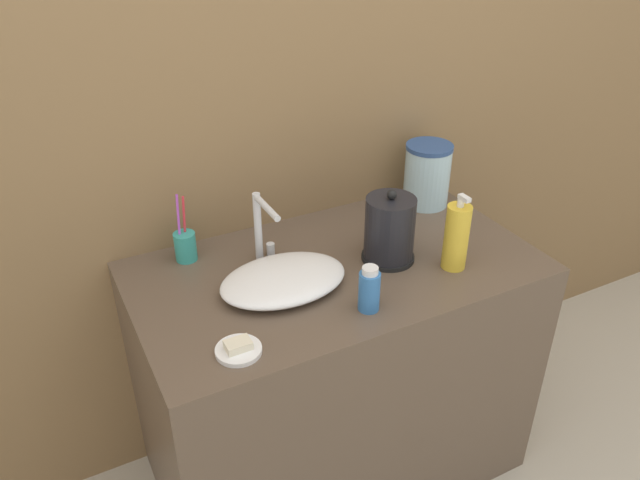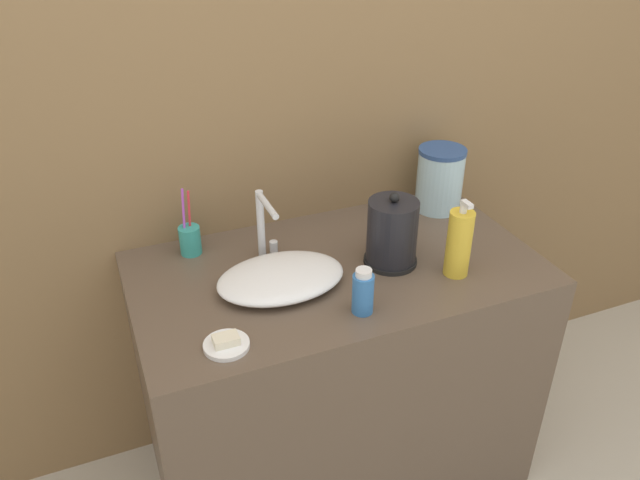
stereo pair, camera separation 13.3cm
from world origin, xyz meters
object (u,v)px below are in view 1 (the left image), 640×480
electric_kettle (389,231)px  water_pitcher (427,175)px  lotion_bottle (456,237)px  shampoo_bottle (369,290)px  faucet (262,225)px  toothbrush_cup (185,245)px

electric_kettle → water_pitcher: 0.38m
electric_kettle → lotion_bottle: 0.18m
electric_kettle → shampoo_bottle: size_ratio=1.76×
faucet → toothbrush_cup: size_ratio=1.03×
faucet → electric_kettle: bearing=-25.1°
faucet → lotion_bottle: size_ratio=0.92×
electric_kettle → water_pitcher: bearing=38.4°
lotion_bottle → shampoo_bottle: 0.32m
toothbrush_cup → shampoo_bottle: 0.56m
water_pitcher → faucet: bearing=-172.1°
lotion_bottle → shampoo_bottle: bearing=-169.3°
toothbrush_cup → faucet: bearing=-30.5°
lotion_bottle → water_pitcher: 0.39m
toothbrush_cup → electric_kettle: bearing=-27.2°
lotion_bottle → water_pitcher: bearing=66.0°
electric_kettle → water_pitcher: electric_kettle is taller
shampoo_bottle → water_pitcher: size_ratio=0.60×
faucet → shampoo_bottle: faucet is taller
electric_kettle → toothbrush_cup: electric_kettle is taller
shampoo_bottle → water_pitcher: (0.47, 0.42, 0.05)m
faucet → water_pitcher: water_pitcher is taller
faucet → water_pitcher: size_ratio=0.99×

